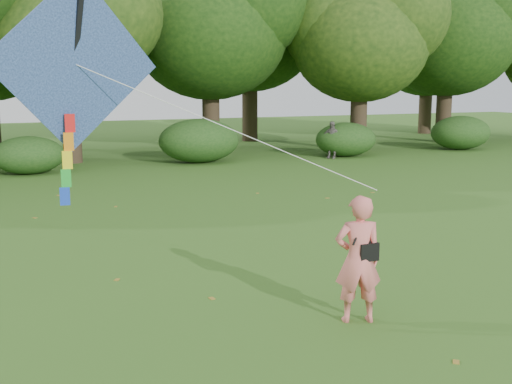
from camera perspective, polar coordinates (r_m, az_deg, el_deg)
name	(u,v)px	position (r m, az deg, el deg)	size (l,w,h in m)	color
ground	(376,299)	(10.57, 10.62, -9.29)	(100.00, 100.00, 0.00)	#265114
man_kite_flyer	(358,259)	(9.30, 9.06, -5.91)	(0.68, 0.44, 1.85)	#EA736E
bystander_right	(332,140)	(29.24, 6.74, 4.63)	(0.99, 0.41, 1.68)	#67615C
crossbody_bag	(366,250)	(9.31, 9.79, -5.14)	(0.43, 0.20, 0.72)	black
flying_kite	(75,67)	(9.42, -15.78, 10.63)	(5.04, 2.19, 3.24)	#224A97
tree_line	(138,36)	(32.05, -10.43, 13.50)	(54.70, 15.30, 9.48)	#3A2D1E
shrub_band	(113,147)	(26.44, -12.57, 3.95)	(39.15, 3.22, 1.88)	#264919
fallen_leaves	(234,229)	(15.16, -1.96, -3.27)	(10.19, 14.42, 0.01)	olive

